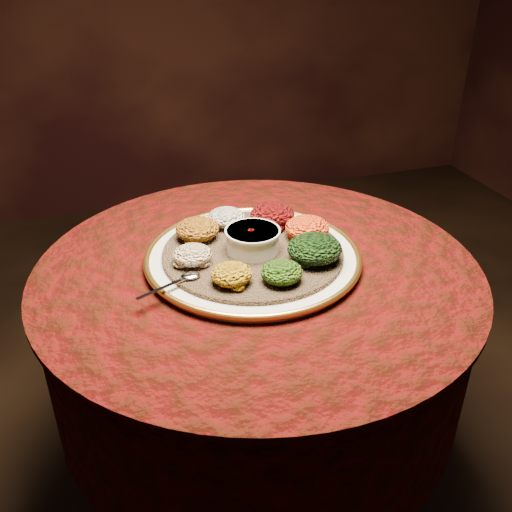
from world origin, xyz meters
name	(u,v)px	position (x,y,z in m)	size (l,w,h in m)	color
table	(257,332)	(0.00, 0.00, 0.55)	(0.96, 0.96, 0.73)	black
platter	(253,257)	(0.00, 0.02, 0.75)	(0.52, 0.52, 0.02)	beige
injera	(253,252)	(0.00, 0.02, 0.76)	(0.39, 0.39, 0.01)	brown
stew_bowl	(253,239)	(0.00, 0.02, 0.79)	(0.12, 0.12, 0.05)	white
spoon	(186,277)	(-0.17, -0.05, 0.77)	(0.14, 0.07, 0.01)	silver
portion_ayib	(226,217)	(-0.03, 0.15, 0.78)	(0.09, 0.08, 0.04)	silver
portion_kitfo	(272,214)	(0.08, 0.13, 0.79)	(0.10, 0.10, 0.05)	black
portion_tikil	(307,228)	(0.13, 0.04, 0.79)	(0.10, 0.10, 0.05)	#A96F0E
portion_gomen	(315,249)	(0.11, -0.06, 0.79)	(0.11, 0.11, 0.06)	black
portion_mixveg	(282,272)	(0.01, -0.12, 0.78)	(0.08, 0.08, 0.04)	#9B370A
portion_kik	(232,274)	(-0.08, -0.09, 0.78)	(0.08, 0.08, 0.04)	#B68410
portion_timatim	(192,255)	(-0.14, 0.01, 0.78)	(0.08, 0.08, 0.04)	maroon
portion_shiro	(197,229)	(-0.10, 0.11, 0.79)	(0.10, 0.09, 0.05)	#9A6112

